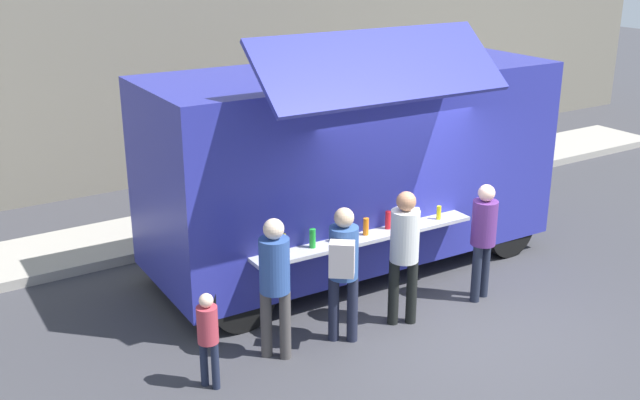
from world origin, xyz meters
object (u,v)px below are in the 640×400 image
Objects in this scene: customer_extra_browsing at (484,232)px; child_near_queue at (208,332)px; food_truck_main at (353,162)px; trash_bin at (467,154)px; customer_front_ordering at (404,246)px; customer_mid_with_backpack at (343,262)px; customer_rear_waiting at (275,276)px.

customer_extra_browsing is 1.45× the size of child_near_queue.
trash_bin is at bearing 28.78° from food_truck_main.
customer_front_ordering is at bearing 74.01° from customer_extra_browsing.
customer_rear_waiting is at bearing 119.93° from customer_mid_with_backpack.
customer_front_ordering is 1.03× the size of customer_mid_with_backpack.
customer_front_ordering reaches higher than child_near_queue.
trash_bin is 0.86× the size of child_near_queue.
customer_mid_with_backpack is 0.99× the size of customer_rear_waiting.
food_truck_main is 3.46× the size of customer_mid_with_backpack.
child_near_queue is (-1.79, -0.03, -0.38)m from customer_mid_with_backpack.
food_truck_main reaches higher than child_near_queue.
child_near_queue is (-0.93, -0.16, -0.36)m from customer_rear_waiting.
food_truck_main is at bearing 10.61° from customer_front_ordering.
food_truck_main reaches higher than customer_mid_with_backpack.
food_truck_main is 2.00m from customer_front_ordering.
customer_rear_waiting is (-1.77, 0.15, -0.02)m from customer_front_ordering.
trash_bin is at bearing -55.79° from customer_extra_browsing.
customer_front_ordering is (-4.99, -4.18, 0.57)m from trash_bin.
customer_mid_with_backpack is 0.87m from customer_rear_waiting.
food_truck_main reaches higher than customer_front_ordering.
customer_rear_waiting is at bearing -141.58° from food_truck_main.
child_near_queue is at bearing -151.39° from trash_bin.
trash_bin is 0.57× the size of customer_mid_with_backpack.
customer_extra_browsing reaches higher than child_near_queue.
food_truck_main is 5.28× the size of child_near_queue.
customer_mid_with_backpack reaches higher than trash_bin.
food_truck_main reaches higher than trash_bin.
food_truck_main is 3.36× the size of customer_front_ordering.
customer_mid_with_backpack is at bearing 114.68° from customer_front_ordering.
trash_bin is 8.76m from child_near_queue.
child_near_queue is (-3.20, -1.87, -0.94)m from food_truck_main.
customer_rear_waiting is 3.11m from customer_extra_browsing.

